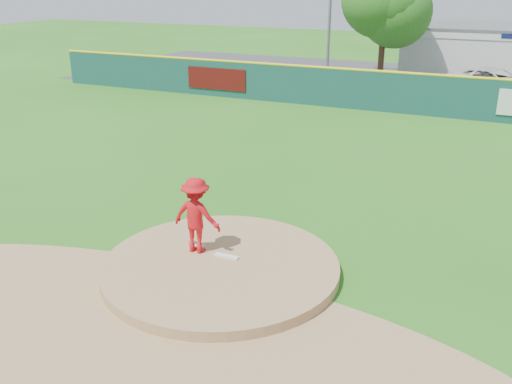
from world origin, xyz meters
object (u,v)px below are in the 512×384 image
at_px(van, 494,82).
at_px(deciduous_tree, 385,9).
at_px(pitcher, 196,215).
at_px(playground_slide, 224,72).

xyz_separation_m(van, deciduous_tree, (-6.55, 0.24, 3.80)).
bearing_deg(deciduous_tree, pitcher, -87.19).
distance_m(van, playground_slide, 16.07).
height_order(pitcher, deciduous_tree, deciduous_tree).
bearing_deg(van, deciduous_tree, 112.73).
distance_m(pitcher, playground_slide, 24.26).
distance_m(pitcher, deciduous_tree, 24.94).
relative_size(pitcher, deciduous_tree, 0.25).
distance_m(pitcher, van, 25.01).
distance_m(playground_slide, deciduous_tree, 10.47).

